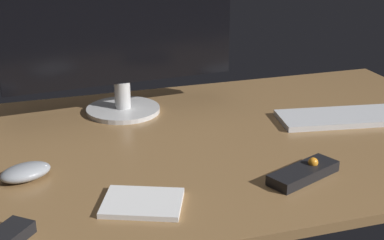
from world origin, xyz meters
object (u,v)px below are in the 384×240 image
media_remote (304,173)px  monitor (120,31)px  keyboard (354,117)px  notepad (143,203)px  computer_mouse (25,172)px

media_remote → monitor: bearing=95.9°
monitor → media_remote: 60.25cm
keyboard → notepad: keyboard is taller
monitor → computer_mouse: (-26.50, -33.07, -20.28)cm
notepad → computer_mouse: bearing=138.6°
computer_mouse → media_remote: (53.66, -16.60, -0.37)cm
monitor → notepad: bearing=-102.0°
media_remote → computer_mouse: bearing=140.1°
keyboard → notepad: bearing=-147.5°
notepad → keyboard: bearing=23.6°
monitor → computer_mouse: 46.98cm
monitor → notepad: 55.36cm
monitor → media_remote: size_ratio=3.49×
computer_mouse → media_remote: size_ratio=0.60×
media_remote → notepad: size_ratio=1.20×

